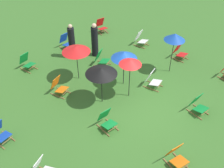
# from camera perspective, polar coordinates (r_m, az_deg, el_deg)

# --- Properties ---
(ground_plane) EXTENTS (40.00, 40.00, 0.00)m
(ground_plane) POSITION_cam_1_polar(r_m,az_deg,el_deg) (11.09, 4.75, -4.53)
(ground_plane) COLOR #386B28
(deckchair_2) EXTENTS (0.51, 0.78, 0.83)m
(deckchair_2) POSITION_cam_1_polar(r_m,az_deg,el_deg) (14.07, 14.21, 6.65)
(deckchair_2) COLOR olive
(deckchair_2) RESTS_ON ground
(deckchair_3) EXTENTS (0.53, 0.79, 0.83)m
(deckchair_3) POSITION_cam_1_polar(r_m,az_deg,el_deg) (10.32, -22.78, -9.53)
(deckchair_3) COLOR olive
(deckchair_3) RESTS_ON ground
(deckchair_4) EXTENTS (0.67, 0.86, 0.83)m
(deckchair_4) POSITION_cam_1_polar(r_m,az_deg,el_deg) (13.13, -2.28, 5.41)
(deckchair_4) COLOR olive
(deckchair_4) RESTS_ON ground
(deckchair_6) EXTENTS (0.69, 0.87, 0.83)m
(deckchair_6) POSITION_cam_1_polar(r_m,az_deg,el_deg) (9.16, 13.57, -14.74)
(deckchair_6) COLOR olive
(deckchair_6) RESTS_ON ground
(deckchair_7) EXTENTS (0.51, 0.78, 0.83)m
(deckchair_7) POSITION_cam_1_polar(r_m,az_deg,el_deg) (14.75, -9.80, 8.89)
(deckchair_7) COLOR olive
(deckchair_7) RESTS_ON ground
(deckchair_9) EXTENTS (0.59, 0.82, 0.83)m
(deckchair_9) POSITION_cam_1_polar(r_m,az_deg,el_deg) (11.89, 8.62, 0.92)
(deckchair_9) COLOR olive
(deckchair_9) RESTS_ON ground
(deckchair_10) EXTENTS (0.54, 0.80, 0.83)m
(deckchair_10) POSITION_cam_1_polar(r_m,az_deg,el_deg) (13.50, -17.71, 4.46)
(deckchair_10) COLOR olive
(deckchair_10) RESTS_ON ground
(deckchair_11) EXTENTS (0.55, 0.80, 0.83)m
(deckchair_11) POSITION_cam_1_polar(r_m,az_deg,el_deg) (14.86, 6.11, 9.50)
(deckchair_11) COLOR olive
(deckchair_11) RESTS_ON ground
(deckchair_12) EXTENTS (0.68, 0.87, 0.83)m
(deckchair_12) POSITION_cam_1_polar(r_m,az_deg,el_deg) (16.18, -2.30, 12.25)
(deckchair_12) COLOR olive
(deckchair_12) RESTS_ON ground
(deckchair_13) EXTENTS (0.61, 0.84, 0.83)m
(deckchair_13) POSITION_cam_1_polar(r_m,az_deg,el_deg) (11.61, -11.28, -0.53)
(deckchair_13) COLOR olive
(deckchair_13) RESTS_ON ground
(deckchair_14) EXTENTS (0.61, 0.84, 0.83)m
(deckchair_14) POSITION_cam_1_polar(r_m,az_deg,el_deg) (11.06, 17.86, -4.22)
(deckchair_14) COLOR olive
(deckchair_14) RESTS_ON ground
(deckchair_15) EXTENTS (0.60, 0.83, 0.83)m
(deckchair_15) POSITION_cam_1_polar(r_m,az_deg,el_deg) (9.95, -1.16, -7.69)
(deckchair_15) COLOR olive
(deckchair_15) RESTS_ON ground
(umbrella_0) EXTENTS (1.12, 1.12, 1.67)m
(umbrella_0) POSITION_cam_1_polar(r_m,az_deg,el_deg) (11.27, 2.61, 6.15)
(umbrella_0) COLOR black
(umbrella_0) RESTS_ON ground
(umbrella_1) EXTENTS (0.91, 0.91, 1.84)m
(umbrella_1) POSITION_cam_1_polar(r_m,az_deg,el_deg) (10.48, 3.92, 4.68)
(umbrella_1) COLOR black
(umbrella_1) RESTS_ON ground
(umbrella_2) EXTENTS (1.24, 1.24, 1.69)m
(umbrella_2) POSITION_cam_1_polar(r_m,az_deg,el_deg) (11.66, -7.67, 7.34)
(umbrella_2) COLOR black
(umbrella_2) RESTS_ON ground
(umbrella_3) EXTENTS (0.94, 0.94, 2.01)m
(umbrella_3) POSITION_cam_1_polar(r_m,az_deg,el_deg) (12.23, 13.23, 9.73)
(umbrella_3) COLOR black
(umbrella_3) RESTS_ON ground
(umbrella_4) EXTENTS (1.25, 1.25, 1.69)m
(umbrella_4) POSITION_cam_1_polar(r_m,az_deg,el_deg) (10.25, -2.31, 2.77)
(umbrella_4) COLOR black
(umbrella_4) RESTS_ON ground
(person_0) EXTENTS (0.39, 0.39, 1.79)m
(person_0) POSITION_cam_1_polar(r_m,az_deg,el_deg) (13.69, -3.71, 9.18)
(person_0) COLOR black
(person_0) RESTS_ON ground
(person_1) EXTENTS (0.46, 0.46, 1.84)m
(person_1) POSITION_cam_1_polar(r_m,az_deg,el_deg) (13.62, -8.55, 8.76)
(person_1) COLOR black
(person_1) RESTS_ON ground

